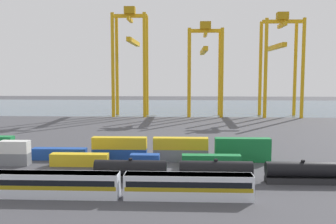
{
  "coord_description": "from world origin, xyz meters",
  "views": [
    {
      "loc": [
        4.55,
        -78.71,
        19.28
      ],
      "look_at": [
        -0.38,
        31.49,
        8.32
      ],
      "focal_mm": 41.48,
      "sensor_mm": 36.0,
      "label": 1
    }
  ],
  "objects_px": {
    "freight_tank_row": "(303,172)",
    "gantry_crane_central": "(205,59)",
    "shipping_container_12": "(242,156)",
    "gantry_crane_east": "(280,55)",
    "shipping_container_10": "(181,155)",
    "passenger_train": "(122,184)",
    "gantry_crane_west": "(131,52)"
  },
  "relations": [
    {
      "from": "freight_tank_row",
      "to": "gantry_crane_central",
      "type": "distance_m",
      "value": 114.75
    },
    {
      "from": "freight_tank_row",
      "to": "shipping_container_10",
      "type": "bearing_deg",
      "value": 142.45
    },
    {
      "from": "shipping_container_12",
      "to": "gantry_crane_east",
      "type": "height_order",
      "value": "gantry_crane_east"
    },
    {
      "from": "shipping_container_10",
      "to": "gantry_crane_east",
      "type": "height_order",
      "value": "gantry_crane_east"
    },
    {
      "from": "gantry_crane_central",
      "to": "passenger_train",
      "type": "bearing_deg",
      "value": -98.72
    },
    {
      "from": "passenger_train",
      "to": "gantry_crane_west",
      "type": "height_order",
      "value": "gantry_crane_west"
    },
    {
      "from": "passenger_train",
      "to": "gantry_crane_central",
      "type": "xyz_separation_m",
      "value": [
        18.58,
        121.13,
        23.7
      ]
    },
    {
      "from": "shipping_container_10",
      "to": "freight_tank_row",
      "type": "bearing_deg",
      "value": -37.55
    },
    {
      "from": "passenger_train",
      "to": "gantry_crane_central",
      "type": "relative_size",
      "value": 0.96
    },
    {
      "from": "passenger_train",
      "to": "freight_tank_row",
      "type": "height_order",
      "value": "freight_tank_row"
    },
    {
      "from": "gantry_crane_west",
      "to": "passenger_train",
      "type": "bearing_deg",
      "value": -82.79
    },
    {
      "from": "shipping_container_12",
      "to": "gantry_crane_central",
      "type": "distance_m",
      "value": 98.12
    },
    {
      "from": "shipping_container_10",
      "to": "gantry_crane_east",
      "type": "bearing_deg",
      "value": 65.17
    },
    {
      "from": "freight_tank_row",
      "to": "gantry_crane_east",
      "type": "height_order",
      "value": "gantry_crane_east"
    },
    {
      "from": "gantry_crane_central",
      "to": "shipping_container_10",
      "type": "bearing_deg",
      "value": -95.88
    },
    {
      "from": "gantry_crane_central",
      "to": "freight_tank_row",
      "type": "bearing_deg",
      "value": -83.9
    },
    {
      "from": "shipping_container_10",
      "to": "shipping_container_12",
      "type": "distance_m",
      "value": 13.6
    },
    {
      "from": "passenger_train",
      "to": "freight_tank_row",
      "type": "bearing_deg",
      "value": 17.35
    },
    {
      "from": "gantry_crane_west",
      "to": "gantry_crane_central",
      "type": "relative_size",
      "value": 1.16
    },
    {
      "from": "passenger_train",
      "to": "gantry_crane_east",
      "type": "xyz_separation_m",
      "value": [
        52.32,
        120.25,
        25.58
      ]
    },
    {
      "from": "passenger_train",
      "to": "shipping_container_12",
      "type": "height_order",
      "value": "passenger_train"
    },
    {
      "from": "shipping_container_10",
      "to": "gantry_crane_west",
      "type": "distance_m",
      "value": 100.69
    },
    {
      "from": "freight_tank_row",
      "to": "shipping_container_10",
      "type": "xyz_separation_m",
      "value": [
        -21.7,
        16.68,
        -0.64
      ]
    },
    {
      "from": "gantry_crane_central",
      "to": "shipping_container_12",
      "type": "bearing_deg",
      "value": -87.69
    },
    {
      "from": "shipping_container_12",
      "to": "gantry_crane_east",
      "type": "bearing_deg",
      "value": 72.36
    },
    {
      "from": "gantry_crane_west",
      "to": "gantry_crane_east",
      "type": "xyz_separation_m",
      "value": [
        67.49,
        0.33,
        -1.5
      ]
    },
    {
      "from": "gantry_crane_west",
      "to": "freight_tank_row",
      "type": "bearing_deg",
      "value": -67.52
    },
    {
      "from": "gantry_crane_west",
      "to": "gantry_crane_east",
      "type": "height_order",
      "value": "gantry_crane_west"
    },
    {
      "from": "freight_tank_row",
      "to": "gantry_crane_west",
      "type": "height_order",
      "value": "gantry_crane_west"
    },
    {
      "from": "shipping_container_10",
      "to": "gantry_crane_central",
      "type": "bearing_deg",
      "value": 84.12
    },
    {
      "from": "freight_tank_row",
      "to": "shipping_container_12",
      "type": "height_order",
      "value": "freight_tank_row"
    },
    {
      "from": "shipping_container_12",
      "to": "gantry_crane_central",
      "type": "bearing_deg",
      "value": 92.31
    }
  ]
}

